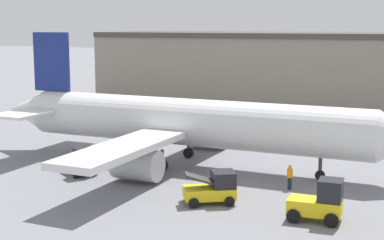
# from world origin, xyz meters

# --- Properties ---
(ground_plane) EXTENTS (400.00, 400.00, 0.00)m
(ground_plane) POSITION_xyz_m (0.00, 0.00, 0.00)
(ground_plane) COLOR slate
(terminal_building) EXTENTS (62.47, 16.55, 10.37)m
(terminal_building) POSITION_xyz_m (3.66, 35.34, 5.19)
(terminal_building) COLOR gray
(terminal_building) RESTS_ON ground_plane
(airplane) EXTENTS (36.47, 29.95, 10.78)m
(airplane) POSITION_xyz_m (-0.89, -0.00, 3.49)
(airplane) COLOR silver
(airplane) RESTS_ON ground_plane
(ground_crew_worker) EXTENTS (0.40, 0.40, 1.80)m
(ground_crew_worker) POSITION_xyz_m (9.14, -3.45, 0.96)
(ground_crew_worker) COLOR #1E2338
(ground_crew_worker) RESTS_ON ground_plane
(baggage_tug) EXTENTS (3.08, 2.86, 2.23)m
(baggage_tug) POSITION_xyz_m (-6.52, -6.22, 1.00)
(baggage_tug) COLOR #2D2D33
(baggage_tug) RESTS_ON ground_plane
(belt_loader_truck) EXTENTS (3.76, 3.38, 2.08)m
(belt_loader_truck) POSITION_xyz_m (5.46, -8.60, 1.00)
(belt_loader_truck) COLOR yellow
(belt_loader_truck) RESTS_ON ground_plane
(pushback_tug) EXTENTS (3.22, 2.15, 2.59)m
(pushback_tug) POSITION_xyz_m (12.55, -9.37, 1.18)
(pushback_tug) COLOR yellow
(pushback_tug) RESTS_ON ground_plane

